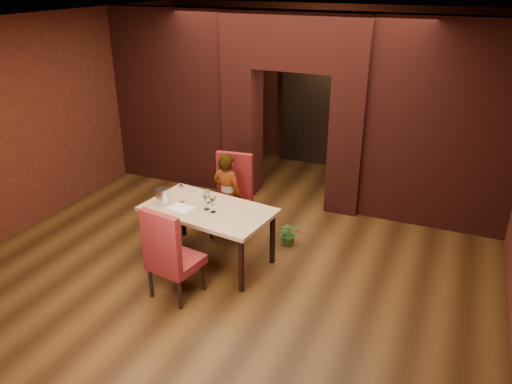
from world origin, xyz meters
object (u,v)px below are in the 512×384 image
wine_glass_a (207,197)px  water_bottle (182,193)px  chair_near (175,251)px  wine_glass_c (213,205)px  dining_table (209,235)px  wine_glass_b (206,202)px  chair_far (230,197)px  potted_plant (289,233)px  wine_bucket (162,196)px  person_seated (227,195)px

wine_glass_a → water_bottle: (-0.34, -0.12, 0.04)m
wine_glass_a → chair_near: bearing=-84.9°
wine_glass_a → wine_glass_c: (0.21, -0.23, 0.02)m
water_bottle → dining_table: bearing=-4.3°
wine_glass_b → wine_glass_a: bearing=115.3°
chair_near → wine_glass_a: bearing=-75.7°
chair_far → water_bottle: (-0.34, -0.81, 0.33)m
wine_glass_b → water_bottle: (-0.43, 0.07, 0.02)m
chair_far → wine_glass_a: 0.75m
potted_plant → wine_glass_c: bearing=-128.8°
chair_near → wine_glass_c: bearing=-89.5°
chair_near → potted_plant: 1.98m
wine_bucket → water_bottle: size_ratio=0.81×
person_seated → water_bottle: bearing=73.5°
dining_table → wine_glass_a: bearing=127.6°
wine_glass_a → wine_bucket: (-0.56, -0.27, 0.02)m
chair_far → dining_table: bearing=-91.8°
chair_near → wine_glass_a: 1.06m
wine_glass_b → dining_table: bearing=94.7°
wine_glass_c → potted_plant: size_ratio=0.60×
dining_table → wine_glass_b: wine_glass_b is taller
potted_plant → chair_near: bearing=-117.0°
water_bottle → potted_plant: 1.72m
wine_glass_a → wine_bucket: wine_bucket is taller
dining_table → chair_far: size_ratio=1.40×
wine_glass_c → wine_glass_b: bearing=160.9°
chair_near → wine_glass_c: (0.12, 0.78, 0.31)m
chair_near → person_seated: (-0.10, 1.64, 0.05)m
person_seated → wine_glass_a: bearing=98.1°
water_bottle → chair_far: bearing=67.1°
wine_glass_b → wine_glass_c: wine_glass_b is taller
wine_glass_b → water_bottle: 0.43m
chair_far → wine_glass_b: chair_far is taller
water_bottle → potted_plant: (1.30, 0.83, -0.77)m
dining_table → potted_plant: dining_table is taller
chair_near → wine_glass_c: 0.85m
wine_glass_a → wine_glass_c: wine_glass_c is taller
chair_far → wine_bucket: (-0.57, -0.96, 0.31)m
wine_glass_a → potted_plant: size_ratio=0.50×
wine_glass_c → person_seated: bearing=104.4°
chair_near → wine_bucket: (-0.65, 0.75, 0.31)m
person_seated → water_bottle: 0.86m
wine_bucket → chair_far: bearing=59.5°
dining_table → chair_near: (0.00, -0.86, 0.21)m
wine_glass_c → water_bottle: water_bottle is taller
chair_near → water_bottle: chair_near is taller
person_seated → potted_plant: size_ratio=3.63×
dining_table → water_bottle: 0.69m
wine_glass_c → wine_bucket: (-0.77, -0.03, -0.00)m
chair_near → wine_glass_a: (-0.09, 1.01, 0.30)m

